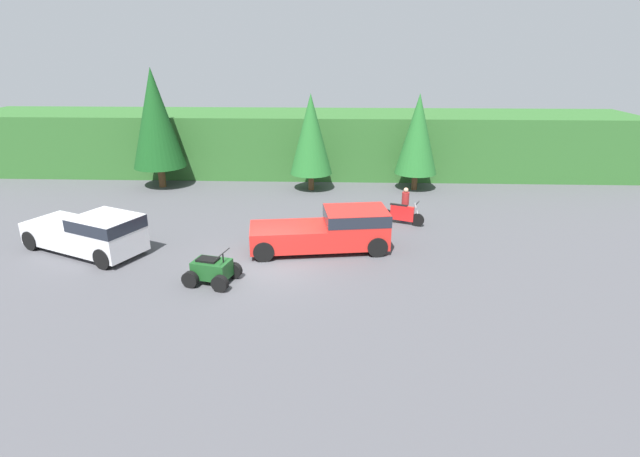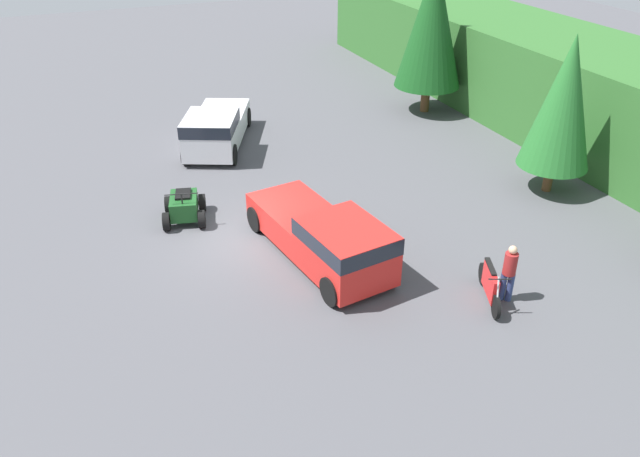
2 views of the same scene
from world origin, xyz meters
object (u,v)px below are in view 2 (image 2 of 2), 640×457
(dirt_bike, at_px, (490,285))
(quad_atv, at_px, (184,207))
(pickup_truck_red, at_px, (327,237))
(rider_person, at_px, (509,271))
(pickup_truck_second, at_px, (216,127))

(dirt_bike, bearing_deg, quad_atv, -115.85)
(pickup_truck_red, relative_size, rider_person, 3.48)
(quad_atv, xyz_separation_m, rider_person, (7.84, 7.16, 0.45))
(quad_atv, relative_size, rider_person, 1.19)
(pickup_truck_second, relative_size, rider_person, 3.35)
(pickup_truck_second, distance_m, rider_person, 14.24)
(pickup_truck_red, distance_m, rider_person, 5.21)
(pickup_truck_red, distance_m, quad_atv, 5.47)
(pickup_truck_red, relative_size, dirt_bike, 2.92)
(pickup_truck_red, height_order, rider_person, pickup_truck_red)
(pickup_truck_red, xyz_separation_m, dirt_bike, (3.36, 3.40, -0.45))
(pickup_truck_red, height_order, dirt_bike, pickup_truck_red)
(pickup_truck_red, height_order, quad_atv, pickup_truck_red)
(rider_person, bearing_deg, quad_atv, -96.98)
(rider_person, bearing_deg, pickup_truck_second, -120.52)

